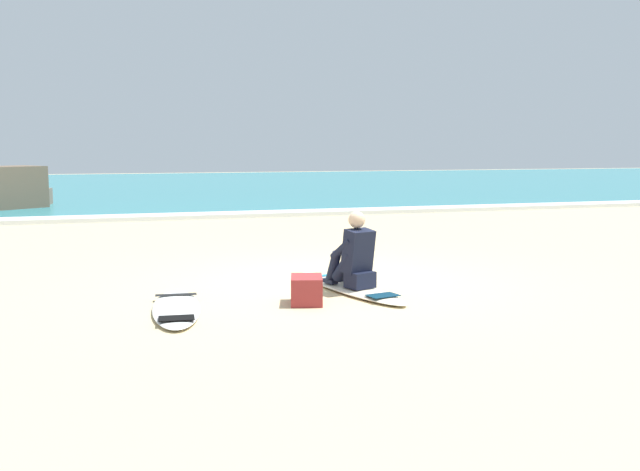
{
  "coord_description": "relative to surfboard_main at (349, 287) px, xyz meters",
  "views": [
    {
      "loc": [
        -2.83,
        -8.86,
        1.82
      ],
      "look_at": [
        0.02,
        0.6,
        0.55
      ],
      "focal_mm": 39.23,
      "sensor_mm": 36.0,
      "label": 1
    }
  ],
  "objects": [
    {
      "name": "ground_plane",
      "position": [
        -0.04,
        0.6,
        -0.04
      ],
      "size": [
        80.0,
        80.0,
        0.0
      ],
      "primitive_type": "plane",
      "color": "#CCB584"
    },
    {
      "name": "sea",
      "position": [
        -0.04,
        23.29,
        0.01
      ],
      "size": [
        80.0,
        28.0,
        0.1
      ],
      "primitive_type": "cube",
      "color": "teal",
      "rests_on": "ground"
    },
    {
      "name": "breaking_foam",
      "position": [
        -0.04,
        9.59,
        0.02
      ],
      "size": [
        80.0,
        0.9,
        0.11
      ],
      "primitive_type": "cube",
      "color": "white",
      "rests_on": "ground"
    },
    {
      "name": "surfboard_main",
      "position": [
        0.0,
        0.0,
        0.0
      ],
      "size": [
        1.03,
        2.47,
        0.08
      ],
      "color": "#EFE5C6",
      "rests_on": "ground"
    },
    {
      "name": "surfer_seated",
      "position": [
        0.02,
        -0.15,
        0.4
      ],
      "size": [
        0.55,
        0.77,
        0.95
      ],
      "color": "black",
      "rests_on": "surfboard_main"
    },
    {
      "name": "surfboard_spare_near",
      "position": [
        -2.21,
        -0.55,
        0.0
      ],
      "size": [
        0.68,
        1.96,
        0.08
      ],
      "color": "white",
      "rests_on": "ground"
    },
    {
      "name": "beach_bag",
      "position": [
        -0.72,
        -0.6,
        0.12
      ],
      "size": [
        0.47,
        0.56,
        0.32
      ],
      "primitive_type": "cube",
      "rotation": [
        0.0,
        0.0,
        -0.26
      ],
      "color": "maroon",
      "rests_on": "ground"
    }
  ]
}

